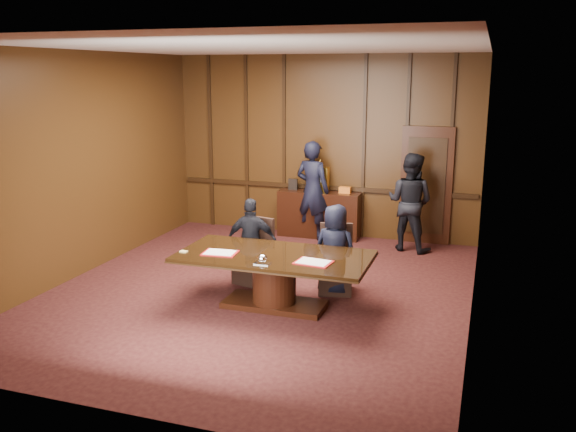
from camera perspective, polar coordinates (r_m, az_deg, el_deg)
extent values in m
plane|color=black|center=(9.10, -2.66, -7.06)|extent=(7.00, 7.00, 0.00)
plane|color=silver|center=(8.53, -2.92, 15.55)|extent=(7.00, 7.00, 0.00)
cube|color=black|center=(11.94, 3.33, 6.50)|extent=(6.00, 0.04, 3.50)
cube|color=black|center=(5.60, -15.84, -1.87)|extent=(6.00, 0.04, 3.50)
cube|color=black|center=(10.11, -18.90, 4.56)|extent=(0.04, 7.00, 3.50)
cube|color=black|center=(8.07, 17.51, 2.59)|extent=(0.04, 7.00, 3.50)
cube|color=black|center=(12.03, 3.24, 2.70)|extent=(5.90, 0.05, 0.08)
cube|color=black|center=(11.64, 12.79, 2.78)|extent=(0.95, 0.06, 2.20)
sphere|color=gold|center=(11.62, 10.92, 2.60)|extent=(0.08, 0.08, 0.08)
cube|color=black|center=(11.94, 2.94, 0.17)|extent=(1.60, 0.45, 0.90)
cube|color=black|center=(12.24, -0.24, -1.51)|extent=(0.12, 0.40, 0.06)
cube|color=black|center=(11.88, 6.18, -2.05)|extent=(0.12, 0.40, 0.06)
cube|color=gold|center=(11.80, 2.98, 3.43)|extent=(0.34, 0.18, 0.48)
cylinder|color=white|center=(11.69, 2.86, 3.64)|extent=(0.22, 0.03, 0.22)
cone|color=gold|center=(11.75, 3.00, 4.97)|extent=(0.14, 0.14, 0.16)
cube|color=black|center=(12.00, 0.47, 2.98)|extent=(0.18, 0.04, 0.22)
cube|color=orange|center=(11.73, 5.35, 2.44)|extent=(0.22, 0.12, 0.12)
cube|color=black|center=(8.51, -1.28, -8.23)|extent=(1.40, 0.60, 0.08)
cylinder|color=black|center=(8.39, -1.29, -6.01)|extent=(0.60, 0.60, 0.62)
cube|color=black|center=(8.29, -1.30, -3.92)|extent=(2.62, 1.32, 0.02)
cube|color=black|center=(8.28, -1.30, -3.79)|extent=(2.60, 1.30, 0.06)
cube|color=#B31012|center=(8.36, -6.37, -3.45)|extent=(0.49, 0.37, 0.01)
cube|color=white|center=(8.36, -6.38, -3.39)|extent=(0.43, 0.32, 0.01)
cube|color=#B31012|center=(7.91, 2.40, -4.36)|extent=(0.49, 0.38, 0.01)
cube|color=white|center=(7.91, 2.40, -4.29)|extent=(0.43, 0.32, 0.01)
cube|color=white|center=(7.87, -2.41, -4.46)|extent=(0.20, 0.14, 0.01)
ellipsoid|color=white|center=(7.85, -2.42, -4.05)|extent=(0.13, 0.13, 0.10)
cube|color=#E0C06D|center=(8.49, -9.75, -3.29)|extent=(0.11, 0.08, 0.01)
cube|color=black|center=(9.41, -3.27, -4.88)|extent=(0.58, 0.58, 0.46)
cube|color=black|center=(9.43, -2.56, -1.72)|extent=(0.48, 0.18, 0.55)
cylinder|color=black|center=(9.35, -4.86, -5.78)|extent=(0.04, 0.04, 0.23)
cylinder|color=black|center=(9.56, -1.70, -5.30)|extent=(0.04, 0.04, 0.23)
cube|color=black|center=(9.03, 4.45, -5.69)|extent=(0.58, 0.58, 0.46)
cube|color=black|center=(9.09, 4.54, -2.33)|extent=(0.48, 0.17, 0.55)
cylinder|color=black|center=(8.94, 2.87, -6.66)|extent=(0.04, 0.04, 0.23)
cylinder|color=black|center=(9.21, 5.96, -6.09)|extent=(0.04, 0.04, 0.23)
imported|color=black|center=(9.24, -3.42, -2.41)|extent=(0.83, 0.48, 1.33)
imported|color=black|center=(8.85, 4.43, -3.13)|extent=(0.70, 0.51, 1.33)
imported|color=black|center=(11.71, 2.31, 2.42)|extent=(0.78, 0.61, 1.90)
imported|color=black|center=(11.16, 11.34, 1.29)|extent=(1.01, 0.88, 1.78)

